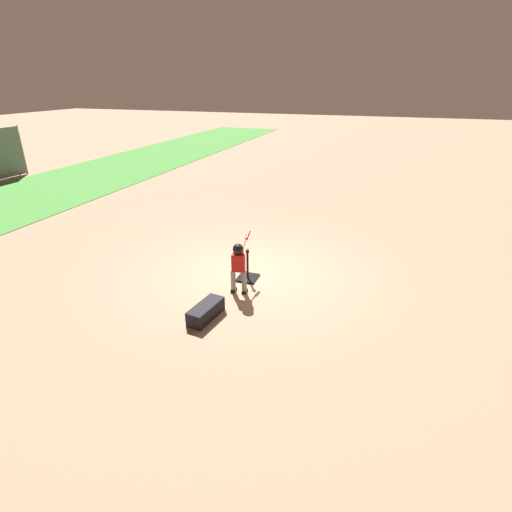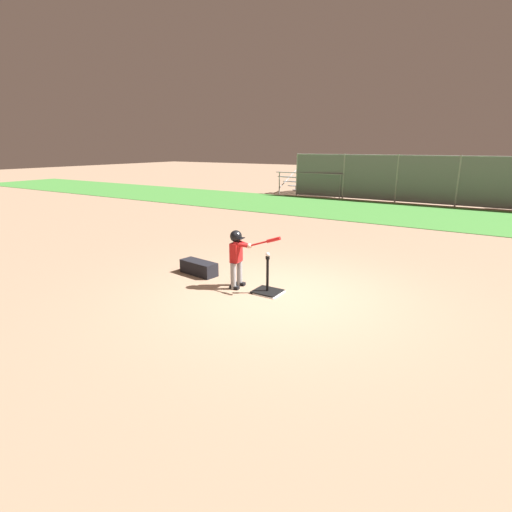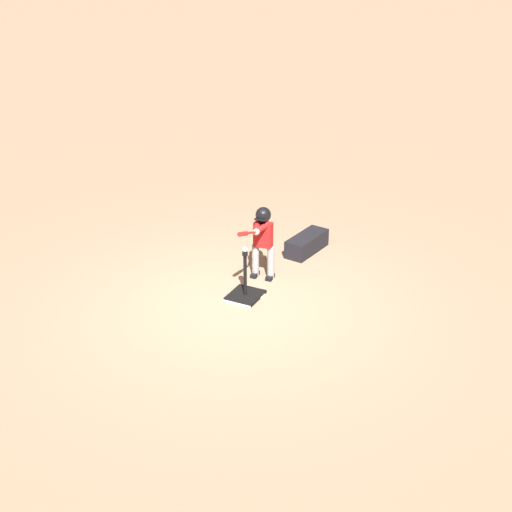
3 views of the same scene
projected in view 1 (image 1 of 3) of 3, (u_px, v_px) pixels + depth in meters
The scene contains 6 objects.
ground_plane at pixel (251, 273), 9.23m from camera, with size 90.00×90.00×0.00m, color #93755B.
home_plate at pixel (249, 277), 8.99m from camera, with size 0.44×0.44×0.02m, color white.
batting_tee at pixel (248, 275), 8.92m from camera, with size 0.48×0.43×0.69m.
batter_child at pixel (239, 262), 8.13m from camera, with size 1.00×0.35×1.10m.
baseball at pixel (247, 249), 8.66m from camera, with size 0.07×0.07×0.07m, color white.
equipment_bag at pixel (206, 311), 7.43m from camera, with size 0.84×0.32×0.28m, color black.
Camera 1 is at (-7.77, -2.84, 4.10)m, focal length 28.00 mm.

